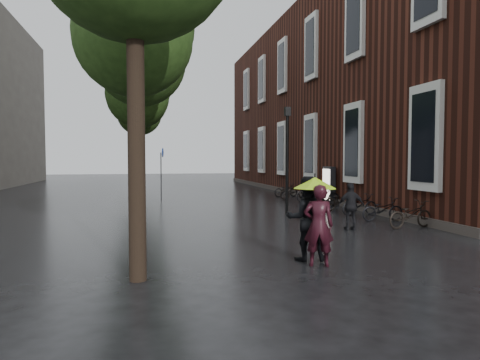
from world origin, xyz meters
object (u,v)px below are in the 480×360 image
object	(u,v)px
person_black	(306,218)
ad_lightbox	(329,185)
person_burgundy	(319,225)
pedestrian_walking	(351,206)
parked_bicycles	(332,199)
lamp_post	(287,149)

from	to	relation	value
person_black	ad_lightbox	bearing A→B (deg)	-107.66
person_burgundy	pedestrian_walking	world-z (taller)	person_burgundy
pedestrian_walking	ad_lightbox	distance (m)	7.95
person_black	parked_bicycles	distance (m)	10.42
parked_bicycles	ad_lightbox	distance (m)	2.03
ad_lightbox	person_burgundy	bearing A→B (deg)	-109.33
pedestrian_walking	lamp_post	bearing A→B (deg)	-74.11
pedestrian_walking	lamp_post	xyz separation A→B (m)	(-0.69, 4.20, 1.91)
lamp_post	ad_lightbox	bearing A→B (deg)	44.17
person_burgundy	person_black	xyz separation A→B (m)	(-0.06, 0.56, 0.07)
person_burgundy	person_black	bearing A→B (deg)	-65.73
pedestrian_walking	person_black	bearing A→B (deg)	56.58
person_black	pedestrian_walking	bearing A→B (deg)	-120.52
pedestrian_walking	ad_lightbox	world-z (taller)	ad_lightbox
parked_bicycles	person_burgundy	bearing A→B (deg)	-116.75
person_black	lamp_post	bearing A→B (deg)	-96.84
parked_bicycles	ad_lightbox	size ratio (longest dim) A/B	6.74
person_black	pedestrian_walking	xyz separation A→B (m)	(2.95, 3.52, -0.19)
pedestrian_walking	parked_bicycles	bearing A→B (deg)	-103.05
person_burgundy	parked_bicycles	size ratio (longest dim) A/B	0.14
ad_lightbox	person_black	bearing A→B (deg)	-110.70
pedestrian_walking	parked_bicycles	world-z (taller)	pedestrian_walking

